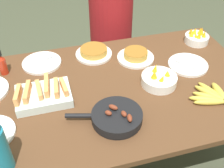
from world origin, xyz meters
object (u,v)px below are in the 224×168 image
Objects in this scene: hot_sauce_bottle at (2,64)px; person_figure at (111,47)px; fruit_bowl_citrus at (159,80)px; empty_plate_far_left at (188,65)px; skillet at (116,117)px; empty_plate_mid_edge at (42,63)px; frittata_plate_side at (94,52)px; melon_tray at (43,95)px; fruit_bowl_mango at (197,37)px; banana_bunch at (212,96)px; frittata_plate_center at (136,56)px.

person_figure is (0.79, 0.45, -0.29)m from hot_sauce_bottle.
hot_sauce_bottle is (-0.85, 0.34, 0.04)m from fruit_bowl_citrus.
person_figure is at bearing 114.28° from empty_plate_far_left.
skillet is 1.85× the size of fruit_bowl_citrus.
fruit_bowl_citrus is at bearing -31.25° from empty_plate_mid_edge.
fruit_bowl_citrus is 1.25× the size of hot_sauce_bottle.
frittata_plate_side is at bearing 152.95° from empty_plate_far_left.
melon_tray is 1.78× the size of fruit_bowl_mango.
banana_bunch is 1.06× the size of fruit_bowl_citrus.
banana_bunch is at bearing -162.66° from skillet.
skillet reaches higher than empty_plate_far_left.
empty_plate_mid_edge is 0.24m from hot_sauce_bottle.
person_figure reaches higher than empty_plate_far_left.
hot_sauce_bottle is (-1.29, -0.01, 0.03)m from fruit_bowl_mango.
frittata_plate_center is (0.27, 0.49, -0.00)m from skillet.
person_figure reaches higher than empty_plate_mid_edge.
person_figure is at bearing 138.36° from fruit_bowl_mango.
empty_plate_mid_edge is 0.74m from fruit_bowl_citrus.
melon_tray is at bearing -92.83° from empty_plate_mid_edge.
skillet is 1.52× the size of empty_plate_far_left.
person_figure is at bearing 94.47° from fruit_bowl_citrus.
empty_plate_mid_edge is at bearing 169.85° from frittata_plate_center.
person_figure reaches higher than fruit_bowl_citrus.
frittata_plate_center is 0.28m from fruit_bowl_citrus.
person_figure is (-0.02, 0.52, -0.25)m from frittata_plate_center.
skillet is at bearing -142.88° from fruit_bowl_mango.
fruit_bowl_mango is at bearing 69.36° from banana_bunch.
empty_plate_far_left is at bearing -27.05° from frittata_plate_side.
person_figure is (-0.31, 0.68, -0.23)m from empty_plate_far_left.
frittata_plate_side is at bearing 126.87° from fruit_bowl_citrus.
hot_sauce_bottle is (-0.21, 0.30, 0.04)m from melon_tray.
empty_plate_far_left is (0.89, 0.07, -0.03)m from melon_tray.
hot_sauce_bottle is (-0.81, 0.07, 0.05)m from frittata_plate_center.
fruit_bowl_mango is at bearing -127.57° from skillet.
fruit_bowl_citrus is (0.63, -0.38, 0.02)m from empty_plate_mid_edge.
empty_plate_far_left is 1.21× the size of fruit_bowl_citrus.
person_figure is (-0.50, 0.44, -0.26)m from fruit_bowl_mango.
empty_plate_far_left is 0.31m from fruit_bowl_mango.
fruit_bowl_citrus is (0.32, 0.21, 0.00)m from skillet.
frittata_plate_side is 0.60m from empty_plate_far_left.
empty_plate_far_left is (0.29, -0.16, -0.02)m from frittata_plate_center.
melon_tray is at bearing -175.46° from empty_plate_far_left.
frittata_plate_side is (0.35, 0.35, -0.01)m from melon_tray.
empty_plate_far_left is at bearing 86.63° from banana_bunch.
frittata_plate_center reaches higher than banana_bunch.
melon_tray is 1.13m from fruit_bowl_mango.
skillet is 1.58× the size of frittata_plate_side.
frittata_plate_side reaches higher than banana_bunch.
frittata_plate_side is 0.56m from hot_sauce_bottle.
empty_plate_far_left is at bearing -134.57° from skillet.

